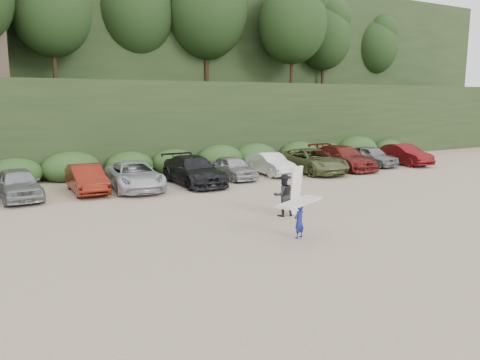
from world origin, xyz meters
TOP-DOWN VIEW (x-y plane):
  - ground at (0.00, 0.00)m, footprint 120.00×120.00m
  - hillside_backdrop at (-0.26, 35.93)m, footprint 90.00×41.50m
  - parked_cars at (-0.74, 9.98)m, footprint 39.56×6.13m
  - child_surfer at (-0.59, -1.83)m, footprint 2.27×1.50m
  - adult_surfer at (0.74, 1.05)m, footprint 1.34×0.77m

SIDE VIEW (x-z plane):
  - ground at x=0.00m, z-range 0.00..0.00m
  - parked_cars at x=-0.74m, z-range -0.06..1.56m
  - adult_surfer at x=0.74m, z-range -0.14..1.92m
  - child_surfer at x=-0.59m, z-range 0.24..1.57m
  - hillside_backdrop at x=-0.26m, z-range -2.78..25.22m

